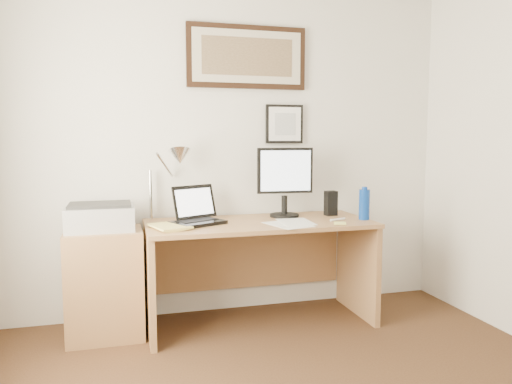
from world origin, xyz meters
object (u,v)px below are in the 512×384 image
object	(u,v)px
desk	(256,251)
laptop	(197,215)
book	(155,228)
lcd_monitor	(285,179)
water_bottle	(364,205)
side_cabinet	(105,284)
printer	(100,217)

from	to	relation	value
desk	laptop	xyz separation A→B (m)	(-0.44, -0.04, 0.29)
book	lcd_monitor	xyz separation A→B (m)	(0.99, 0.29, 0.28)
desk	laptop	distance (m)	0.53
book	lcd_monitor	world-z (taller)	lcd_monitor
water_bottle	side_cabinet	bearing A→B (deg)	174.51
water_bottle	desk	xyz separation A→B (m)	(-0.76, 0.21, -0.35)
desk	lcd_monitor	bearing A→B (deg)	14.89
lcd_monitor	printer	xyz separation A→B (m)	(-1.33, -0.07, -0.22)
book	laptop	distance (m)	0.36
side_cabinet	lcd_monitor	xyz separation A→B (m)	(1.31, 0.10, 0.68)
book	printer	size ratio (longest dim) A/B	0.65
laptop	printer	world-z (taller)	laptop
laptop	lcd_monitor	bearing A→B (deg)	8.48
side_cabinet	lcd_monitor	size ratio (longest dim) A/B	1.40
side_cabinet	desk	distance (m)	1.08
side_cabinet	lcd_monitor	distance (m)	1.48
printer	lcd_monitor	bearing A→B (deg)	3.14
lcd_monitor	side_cabinet	bearing A→B (deg)	-175.67
side_cabinet	book	xyz separation A→B (m)	(0.32, -0.19, 0.40)
side_cabinet	desk	xyz separation A→B (m)	(1.07, 0.04, 0.15)
lcd_monitor	printer	size ratio (longest dim) A/B	1.18
side_cabinet	lcd_monitor	bearing A→B (deg)	4.33
desk	book	bearing A→B (deg)	-163.46
water_bottle	laptop	size ratio (longest dim) A/B	0.52
water_bottle	desk	bearing A→B (deg)	164.44
water_bottle	lcd_monitor	bearing A→B (deg)	151.99
desk	printer	size ratio (longest dim) A/B	3.64
desk	printer	xyz separation A→B (m)	(-1.09, -0.01, 0.30)
book	desk	bearing A→B (deg)	16.54
desk	lcd_monitor	xyz separation A→B (m)	(0.24, 0.06, 0.53)
water_bottle	laptop	xyz separation A→B (m)	(-1.20, 0.17, -0.05)
water_bottle	printer	bearing A→B (deg)	173.74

